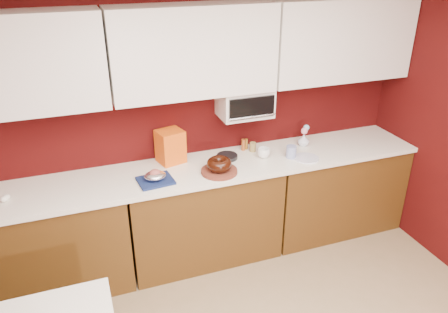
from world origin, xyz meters
name	(u,v)px	position (x,y,z in m)	size (l,w,h in m)	color
wall_back	(190,116)	(0.00, 2.25, 1.25)	(4.00, 0.02, 2.50)	#3D0908
base_cabinet_left	(44,245)	(-1.33, 1.94, 0.43)	(1.31, 0.58, 0.86)	#4F310F
base_cabinet_center	(203,214)	(0.00, 1.94, 0.43)	(1.31, 0.58, 0.86)	#4F310F
base_cabinet_right	(332,189)	(1.33, 1.94, 0.43)	(1.31, 0.58, 0.86)	#4F310F
countertop	(202,169)	(0.00, 1.94, 0.88)	(4.00, 0.62, 0.04)	white
upper_cabinet_left	(7,65)	(-1.33, 2.08, 1.85)	(1.31, 0.33, 0.70)	white
upper_cabinet_center	(193,51)	(0.00, 2.08, 1.85)	(1.31, 0.33, 0.70)	white
upper_cabinet_right	(340,40)	(1.33, 2.08, 1.85)	(1.31, 0.33, 0.70)	white
toaster_oven	(245,102)	(0.45, 2.10, 1.38)	(0.45, 0.30, 0.25)	white
toaster_oven_door	(252,108)	(0.45, 1.94, 1.38)	(0.40, 0.02, 0.18)	black
toaster_oven_handle	(252,117)	(0.45, 1.93, 1.30)	(0.02, 0.02, 0.42)	silver
cake_base	(219,171)	(0.11, 1.80, 0.91)	(0.30, 0.30, 0.03)	maroon
bundt_cake	(219,164)	(0.11, 1.80, 0.98)	(0.21, 0.21, 0.08)	black
navy_towel	(156,181)	(-0.42, 1.82, 0.91)	(0.27, 0.23, 0.02)	#152250
foil_ham_nest	(155,176)	(-0.42, 1.82, 0.96)	(0.17, 0.15, 0.06)	white
roasted_ham	(155,173)	(-0.42, 1.82, 0.98)	(0.09, 0.08, 0.06)	#A9554D
pandoro_box	(170,146)	(-0.22, 2.14, 1.04)	(0.21, 0.19, 0.29)	red
dark_pan	(227,157)	(0.26, 2.03, 0.92)	(0.18, 0.18, 0.03)	black
coffee_mug	(264,152)	(0.57, 1.94, 0.95)	(0.10, 0.10, 0.11)	white
blue_jar	(291,152)	(0.80, 1.86, 0.95)	(0.09, 0.09, 0.11)	navy
flower_vase	(304,139)	(1.03, 2.05, 0.96)	(0.08, 0.08, 0.12)	silver
flower_pink	(304,131)	(1.03, 2.05, 1.05)	(0.06, 0.06, 0.06)	pink
flower_blue	(306,128)	(1.06, 2.07, 1.07)	(0.06, 0.06, 0.06)	#8DC2E1
china_plate	(306,158)	(0.92, 1.79, 0.91)	(0.22, 0.22, 0.01)	white
amber_bottle	(243,145)	(0.46, 2.14, 0.95)	(0.04, 0.04, 0.11)	#94461B
paper_cup	(253,147)	(0.53, 2.09, 0.94)	(0.06, 0.06, 0.08)	olive
egg_left	(4,199)	(-1.52, 1.90, 0.92)	(0.06, 0.04, 0.04)	white
egg_right	(6,197)	(-1.51, 1.92, 0.92)	(0.06, 0.05, 0.05)	silver
amber_bottle_tall	(246,144)	(0.50, 2.16, 0.95)	(0.03, 0.03, 0.10)	brown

